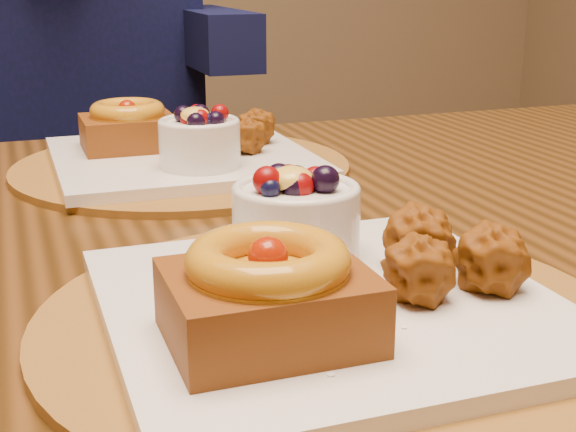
# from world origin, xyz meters

# --- Properties ---
(dining_table) EXTENTS (1.60, 0.90, 0.76)m
(dining_table) POSITION_xyz_m (0.10, 0.01, 0.68)
(dining_table) COLOR #321E09
(dining_table) RESTS_ON ground
(place_setting_near) EXTENTS (0.38, 0.38, 0.09)m
(place_setting_near) POSITION_xyz_m (0.10, -0.21, 0.78)
(place_setting_near) COLOR brown
(place_setting_near) RESTS_ON dining_table
(place_setting_far) EXTENTS (0.38, 0.38, 0.08)m
(place_setting_far) POSITION_xyz_m (0.10, 0.22, 0.78)
(place_setting_far) COLOR brown
(place_setting_far) RESTS_ON dining_table
(chair_far) EXTENTS (0.43, 0.43, 0.85)m
(chair_far) POSITION_xyz_m (0.09, 0.91, 0.47)
(chair_far) COLOR black
(chair_far) RESTS_ON ground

